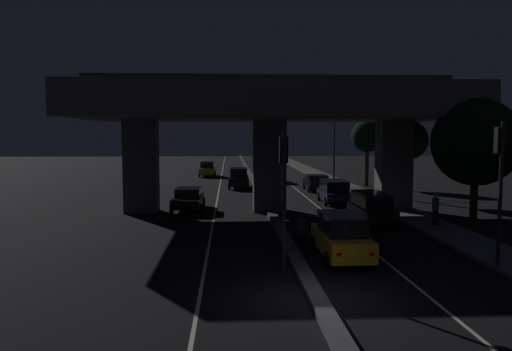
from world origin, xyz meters
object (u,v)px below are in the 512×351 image
Objects in this scene: traffic_light_left_of_median at (284,177)px; car_black_fourth at (317,182)px; car_taxi_yellow_lead at (341,236)px; car_dark_green_fifth at (273,175)px; traffic_light_right_of_median at (500,170)px; street_lamp at (330,142)px; car_black_second at (371,208)px; car_black_second_oncoming at (239,178)px; pedestrian_on_sidewalk at (435,210)px; car_taxi_yellow_third_oncoming at (207,169)px; car_black_lead_oncoming at (188,199)px; car_dark_blue_third at (334,191)px; motorcycle_black_filtering_near at (302,231)px.

car_black_fourth is at bearing 77.46° from traffic_light_left_of_median.
car_taxi_yellow_lead is 32.39m from car_dark_green_fifth.
street_lamp reaches higher than traffic_light_right_of_median.
car_black_fourth is at bearing -0.64° from car_black_second.
traffic_light_left_of_median is 1.11× the size of car_black_second_oncoming.
traffic_light_left_of_median is at bearing 176.44° from car_dark_green_fifth.
car_black_second_oncoming is (-6.86, 2.54, 0.22)m from car_black_fourth.
car_dark_green_fifth is 2.55× the size of pedestrian_on_sidewalk.
car_black_second_oncoming reaches higher than car_black_second.
car_black_second is 25.18m from car_dark_green_fifth.
car_black_second_oncoming is 1.08× the size of car_taxi_yellow_third_oncoming.
car_black_lead_oncoming is 2.91× the size of pedestrian_on_sidewalk.
car_taxi_yellow_lead is at bearing 37.12° from traffic_light_left_of_median.
car_black_fourth reaches higher than car_dark_green_fifth.
car_taxi_yellow_lead is 40.65m from car_taxi_yellow_third_oncoming.
traffic_light_right_of_median is at bearing -109.88° from car_taxi_yellow_lead.
car_black_second_oncoming is 13.57m from car_taxi_yellow_third_oncoming.
car_taxi_yellow_lead is 1.01× the size of car_black_fourth.
car_dark_blue_third is 10.46m from pedestrian_on_sidewalk.
pedestrian_on_sidewalk is (3.15, -1.07, 0.03)m from car_black_second.
car_dark_green_fifth is 0.88× the size of car_black_lead_oncoming.
car_dark_green_fifth is at bearing 6.55° from car_black_second.
car_dark_green_fifth is 26.80m from pedestrian_on_sidewalk.
car_dark_green_fifth is at bearing 98.51° from traffic_light_right_of_median.
traffic_light_left_of_median is 1.14× the size of car_dark_blue_third.
traffic_light_right_of_median reaches higher than pedestrian_on_sidewalk.
motorcycle_black_filtering_near is at bearing 7.99° from car_black_second_oncoming.
car_dark_green_fifth is (0.17, 32.39, -0.22)m from car_taxi_yellow_lead.
car_taxi_yellow_third_oncoming is (0.11, 26.59, 0.14)m from car_black_lead_oncoming.
traffic_light_right_of_median is 8.77m from pedestrian_on_sidewalk.
traffic_light_right_of_median is 1.27× the size of car_taxi_yellow_third_oncoming.
car_black_second is at bearing 57.81° from traffic_light_left_of_median.
car_taxi_yellow_lead is 27.16m from car_black_second_oncoming.
car_dark_blue_third is 25.87m from car_taxi_yellow_third_oncoming.
car_taxi_yellow_lead reaches higher than car_dark_blue_third.
traffic_light_left_of_median is at bearing 162.07° from motorcycle_black_filtering_near.
car_dark_blue_third is at bearing -11.17° from car_taxi_yellow_lead.
car_black_second is 0.96× the size of car_black_fourth.
street_lamp reaches higher than car_black_lead_oncoming.
car_black_second_oncoming is at bearing 115.97° from pedestrian_on_sidewalk.
car_black_second_oncoming is (-8.84, 28.84, -2.74)m from traffic_light_right_of_median.
car_black_lead_oncoming is 1.04× the size of car_black_second_oncoming.
car_dark_green_fifth is at bearing 148.29° from car_black_second_oncoming.
car_black_lead_oncoming reaches higher than car_black_fourth.
car_taxi_yellow_third_oncoming is (-7.03, 40.04, -0.05)m from car_taxi_yellow_lead.
car_taxi_yellow_lead is (-5.12, -27.31, -3.35)m from street_lamp.
motorcycle_black_filtering_near is (-6.29, -24.68, -3.65)m from street_lamp.
car_black_second is at bearing 61.13° from car_black_lead_oncoming.
motorcycle_black_filtering_near is (-4.35, -13.64, -0.26)m from car_dark_blue_third.
street_lamp is 1.67× the size of car_taxi_yellow_third_oncoming.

